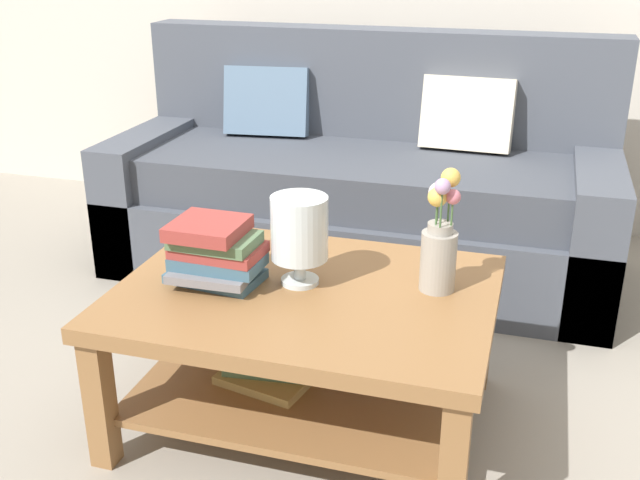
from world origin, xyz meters
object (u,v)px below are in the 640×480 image
Objects in this scene: couch at (361,190)px; book_stack_main at (215,253)px; coffee_table at (304,327)px; glass_hurricane_vase at (299,231)px; flower_pitcher at (440,242)px.

book_stack_main is at bearing -96.06° from couch.
couch reaches higher than coffee_table.
couch reaches higher than book_stack_main.
glass_hurricane_vase is (0.25, 0.07, 0.07)m from book_stack_main.
coffee_table is at bearing -84.08° from couch.
couch reaches higher than flower_pitcher.
couch is at bearing 94.97° from glass_hurricane_vase.
coffee_table is 3.02× the size of flower_pitcher.
flower_pitcher is (0.38, 0.11, 0.29)m from coffee_table.
coffee_table is at bearing 7.53° from book_stack_main.
glass_hurricane_vase reaches higher than book_stack_main.
book_stack_main is 0.27m from glass_hurricane_vase.
coffee_table is 0.49m from flower_pitcher.
book_stack_main reaches higher than coffee_table.
coffee_table is at bearing -163.85° from flower_pitcher.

